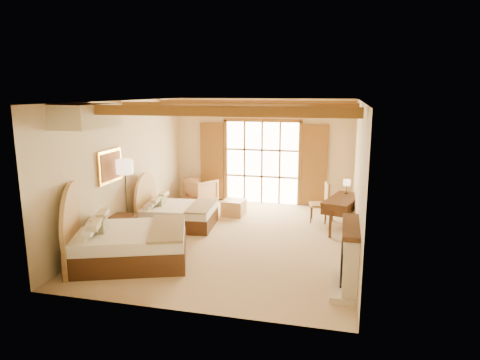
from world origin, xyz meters
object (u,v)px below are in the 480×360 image
(nightstand, at_px, (123,228))
(bed_far, at_px, (173,212))
(armchair, at_px, (201,191))
(bed_near, at_px, (122,240))
(desk, at_px, (342,213))

(nightstand, bearing_deg, bed_far, 63.07)
(nightstand, relative_size, armchair, 0.72)
(bed_far, bearing_deg, nightstand, -123.00)
(nightstand, bearing_deg, armchair, 81.18)
(bed_near, height_order, armchair, bed_near)
(desk, bearing_deg, bed_far, -153.25)
(bed_far, xyz_separation_m, desk, (4.23, 0.73, 0.07))
(bed_near, distance_m, bed_far, 2.44)
(bed_near, relative_size, nightstand, 4.63)
(armchair, bearing_deg, bed_far, 124.54)
(armchair, xyz_separation_m, desk, (4.31, -1.68, 0.06))
(bed_far, xyz_separation_m, nightstand, (-0.70, -1.34, -0.06))
(armchair, relative_size, desk, 0.51)
(bed_far, bearing_deg, bed_near, -97.80)
(nightstand, height_order, desk, desk)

